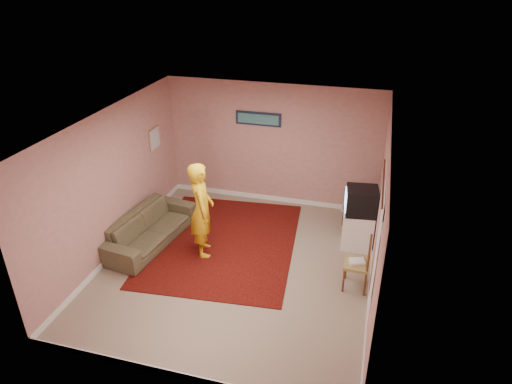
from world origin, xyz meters
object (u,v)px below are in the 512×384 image
(chair_a, at_px, (354,207))
(chair_b, at_px, (357,258))
(crt_tv, at_px, (361,201))
(sofa, at_px, (149,228))
(tv_cabinet, at_px, (358,229))
(person, at_px, (202,210))

(chair_a, bearing_deg, chair_b, -91.78)
(chair_a, bearing_deg, crt_tv, -83.63)
(chair_b, xyz_separation_m, sofa, (-3.80, 0.32, -0.26))
(tv_cabinet, distance_m, chair_b, 1.24)
(chair_a, height_order, sofa, chair_a)
(crt_tv, bearing_deg, tv_cabinet, -0.00)
(sofa, relative_size, person, 1.17)
(crt_tv, relative_size, sofa, 0.30)
(tv_cabinet, height_order, crt_tv, crt_tv)
(chair_a, relative_size, sofa, 0.22)
(chair_b, relative_size, person, 0.28)
(tv_cabinet, distance_m, sofa, 3.86)
(crt_tv, height_order, person, person)
(crt_tv, bearing_deg, chair_a, 97.89)
(person, bearing_deg, chair_b, -120.23)
(crt_tv, distance_m, chair_b, 1.28)
(chair_b, xyz_separation_m, person, (-2.71, 0.27, 0.32))
(person, bearing_deg, chair_a, -84.16)
(crt_tv, relative_size, chair_b, 1.22)
(chair_b, bearing_deg, sofa, -93.72)
(chair_b, height_order, sofa, chair_b)
(tv_cabinet, relative_size, chair_a, 1.52)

